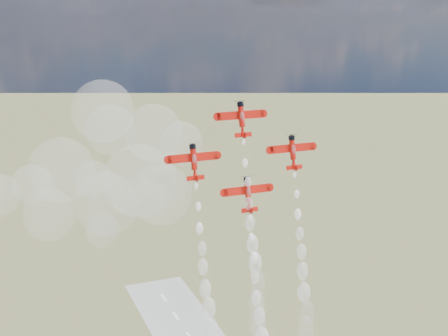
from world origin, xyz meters
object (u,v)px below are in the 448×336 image
at_px(plane_left, 194,161).
at_px(plane_slot, 248,194).
at_px(plane_lead, 242,118).
at_px(plane_right, 293,151).

bearing_deg(plane_left, plane_slot, -9.37).
relative_size(plane_lead, plane_left, 1.00).
distance_m(plane_left, plane_slot, 17.70).
relative_size(plane_left, plane_slot, 1.00).
height_order(plane_left, plane_right, same).
bearing_deg(plane_lead, plane_slot, -90.00).
bearing_deg(plane_lead, plane_right, -9.37).
xyz_separation_m(plane_lead, plane_slot, (0.00, -4.78, -19.73)).
xyz_separation_m(plane_left, plane_right, (29.01, 0.00, 0.00)).
relative_size(plane_left, plane_right, 1.00).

